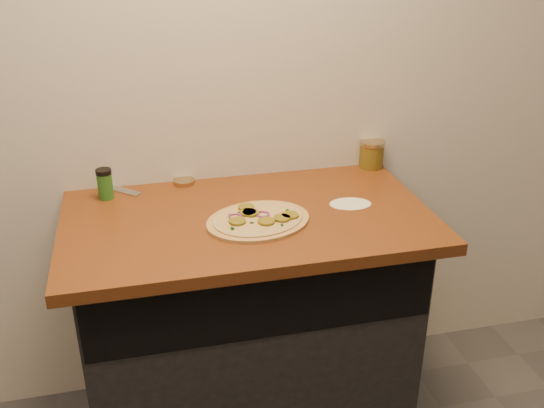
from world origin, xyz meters
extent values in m
cube|color=beige|center=(0.00, 1.75, 1.35)|extent=(4.00, 0.02, 2.70)
cube|color=black|center=(0.00, 1.45, 0.43)|extent=(1.10, 0.60, 0.86)
cube|color=brown|center=(0.00, 1.42, 0.88)|extent=(1.20, 0.70, 0.04)
cylinder|color=tan|center=(0.02, 1.35, 0.91)|extent=(0.41, 0.41, 0.01)
cylinder|color=beige|center=(0.02, 1.35, 0.91)|extent=(0.35, 0.35, 0.00)
cylinder|color=brown|center=(0.00, 1.43, 0.92)|extent=(0.05, 0.05, 0.01)
cylinder|color=brown|center=(0.00, 1.39, 0.92)|extent=(0.05, 0.05, 0.01)
cylinder|color=brown|center=(0.12, 1.34, 0.92)|extent=(0.05, 0.05, 0.01)
cylinder|color=brown|center=(0.04, 1.32, 0.92)|extent=(0.05, 0.05, 0.01)
cylinder|color=brown|center=(0.00, 1.39, 0.92)|extent=(0.05, 0.05, 0.01)
cylinder|color=brown|center=(-0.05, 1.34, 0.92)|extent=(0.05, 0.05, 0.01)
cylinder|color=brown|center=(0.09, 1.33, 0.92)|extent=(0.05, 0.05, 0.01)
torus|color=#782D75|center=(0.04, 1.37, 0.92)|extent=(0.04, 0.04, 0.01)
torus|color=#782D75|center=(-0.05, 1.38, 0.92)|extent=(0.04, 0.04, 0.01)
cube|color=black|center=(-0.07, 1.30, 0.92)|extent=(0.01, 0.01, 0.00)
cube|color=black|center=(0.00, 1.32, 0.92)|extent=(0.01, 0.01, 0.00)
cube|color=black|center=(-0.03, 1.41, 0.92)|extent=(0.01, 0.01, 0.00)
cube|color=black|center=(-0.07, 1.30, 0.92)|extent=(0.01, 0.01, 0.00)
cube|color=black|center=(-0.06, 1.40, 0.92)|extent=(0.01, 0.01, 0.00)
cube|color=black|center=(-0.05, 1.37, 0.92)|extent=(0.01, 0.01, 0.00)
cube|color=black|center=(-0.07, 1.35, 0.92)|extent=(0.01, 0.01, 0.00)
cube|color=black|center=(0.08, 1.29, 0.92)|extent=(0.01, 0.01, 0.00)
cube|color=black|center=(0.05, 1.32, 0.92)|extent=(0.01, 0.01, 0.00)
cube|color=black|center=(0.13, 1.39, 0.92)|extent=(0.01, 0.01, 0.00)
cube|color=#B7BAC1|center=(-0.41, 1.72, 0.90)|extent=(0.17, 0.16, 0.00)
cube|color=black|center=(-0.51, 1.81, 0.91)|extent=(0.09, 0.09, 0.02)
cylinder|color=tan|center=(-0.18, 1.72, 0.91)|extent=(0.09, 0.09, 0.02)
cylinder|color=maroon|center=(0.55, 1.72, 0.95)|extent=(0.09, 0.09, 0.09)
cylinder|color=tan|center=(0.55, 1.72, 1.00)|extent=(0.10, 0.10, 0.02)
cylinder|color=#27601E|center=(-0.45, 1.66, 0.95)|extent=(0.05, 0.05, 0.09)
cylinder|color=black|center=(-0.45, 1.66, 1.00)|extent=(0.05, 0.05, 0.02)
cylinder|color=silver|center=(0.36, 1.42, 0.90)|extent=(0.16, 0.16, 0.00)
camera|label=1|loc=(-0.33, -0.33, 1.78)|focal=40.00mm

